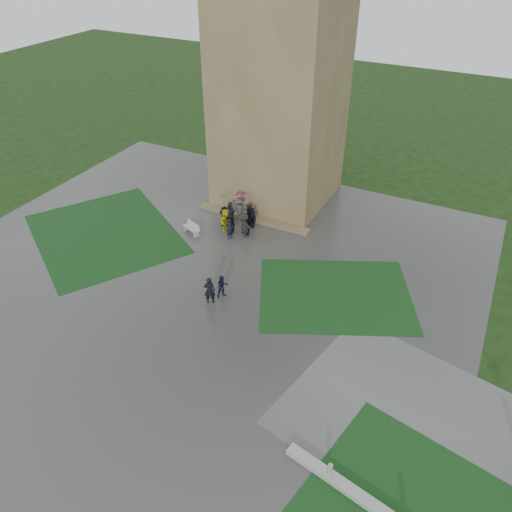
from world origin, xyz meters
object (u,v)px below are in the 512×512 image
at_px(tower, 281,82).
at_px(pedestrian_mid, 223,287).
at_px(bench, 192,228).
at_px(pedestrian_near, 210,290).

xyz_separation_m(tower, pedestrian_mid, (2.55, -13.21, -8.25)).
xyz_separation_m(bench, pedestrian_mid, (5.52, -5.14, 0.30)).
xyz_separation_m(tower, pedestrian_near, (2.17, -14.04, -8.08)).
bearing_deg(pedestrian_near, pedestrian_mid, -142.41).
xyz_separation_m(tower, bench, (-2.96, -8.07, -8.55)).
bearing_deg(tower, pedestrian_mid, -79.06).
bearing_deg(bench, pedestrian_mid, -21.31).
distance_m(tower, bench, 12.13).
height_order(pedestrian_mid, pedestrian_near, pedestrian_near).
relative_size(tower, pedestrian_near, 9.98).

